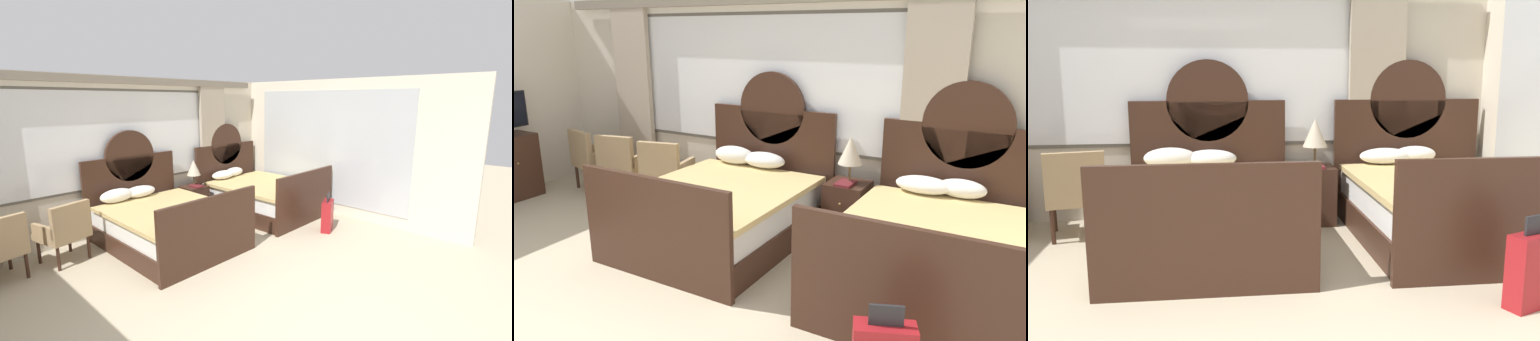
{
  "view_description": "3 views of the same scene",
  "coord_description": "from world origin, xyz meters",
  "views": [
    {
      "loc": [
        -2.7,
        -1.55,
        2.29
      ],
      "look_at": [
        1.37,
        2.19,
        1.17
      ],
      "focal_mm": 24.34,
      "sensor_mm": 36.0,
      "label": 1
    },
    {
      "loc": [
        3.18,
        -1.07,
        2.25
      ],
      "look_at": [
        1.21,
        2.34,
        1.12
      ],
      "focal_mm": 34.26,
      "sensor_mm": 36.0,
      "label": 2
    },
    {
      "loc": [
        0.31,
        -1.88,
        1.68
      ],
      "look_at": [
        0.83,
        2.32,
        0.88
      ],
      "focal_mm": 37.84,
      "sensor_mm": 36.0,
      "label": 3
    }
  ],
  "objects": [
    {
      "name": "book_on_nightstand",
      "position": [
        1.35,
        3.75,
        0.65
      ],
      "size": [
        0.18,
        0.26,
        0.03
      ],
      "color": "maroon",
      "rests_on": "nightstand_between_beds"
    },
    {
      "name": "bed_near_mirror",
      "position": [
        2.48,
        3.09,
        0.37
      ],
      "size": [
        1.7,
        2.22,
        1.79
      ],
      "color": "#382116",
      "rests_on": "ground_plane"
    },
    {
      "name": "nightstand_between_beds",
      "position": [
        1.35,
        3.84,
        0.32
      ],
      "size": [
        0.44,
        0.47,
        0.63
      ],
      "color": "#382116",
      "rests_on": "ground_plane"
    },
    {
      "name": "suitcase_on_floor",
      "position": [
        2.5,
        1.5,
        0.28
      ],
      "size": [
        0.41,
        0.3,
        0.68
      ],
      "color": "maroon",
      "rests_on": "ground_plane"
    },
    {
      "name": "wall_back_window",
      "position": [
        0.0,
        4.24,
        1.43
      ],
      "size": [
        6.86,
        0.22,
        2.7
      ],
      "color": "beige",
      "rests_on": "ground_plane"
    },
    {
      "name": "armchair_by_window_left",
      "position": [
        -1.11,
        3.6,
        0.5
      ],
      "size": [
        0.68,
        0.68,
        0.89
      ],
      "color": "tan",
      "rests_on": "ground_plane"
    },
    {
      "name": "bed_near_window",
      "position": [
        0.21,
        3.09,
        0.37
      ],
      "size": [
        1.7,
        2.22,
        1.79
      ],
      "color": "#382116",
      "rests_on": "ground_plane"
    },
    {
      "name": "table_lamp_on_nightstand",
      "position": [
        1.36,
        3.84,
        1.0
      ],
      "size": [
        0.27,
        0.27,
        0.52
      ],
      "color": "brown",
      "rests_on": "nightstand_between_beds"
    }
  ]
}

